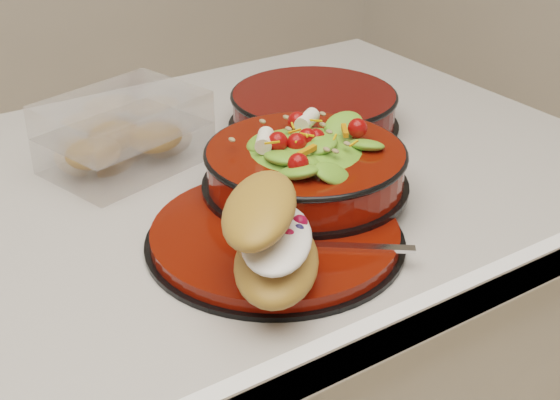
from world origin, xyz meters
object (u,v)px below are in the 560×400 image
dinner_plate (276,235)px  extra_bowl (314,108)px  salad_bowl (305,158)px  pastry_box (124,134)px  fork (336,246)px  croissant (273,238)px

dinner_plate → extra_bowl: (0.23, 0.24, 0.02)m
dinner_plate → extra_bowl: 0.33m
salad_bowl → pastry_box: (-0.14, 0.22, -0.01)m
fork → croissant: bearing=133.2°
fork → extra_bowl: (0.20, 0.31, 0.01)m
croissant → fork: (0.08, 0.01, -0.04)m
extra_bowl → pastry_box: bearing=172.5°
dinner_plate → salad_bowl: size_ratio=1.15×
salad_bowl → pastry_box: 0.26m
salad_bowl → fork: size_ratio=1.90×
croissant → salad_bowl: bearing=-7.5°
salad_bowl → pastry_box: salad_bowl is taller
croissant → extra_bowl: bearing=-4.2°
dinner_plate → croissant: croissant is taller
dinner_plate → salad_bowl: 0.12m
dinner_plate → croissant: 0.11m
dinner_plate → extra_bowl: size_ratio=1.15×
pastry_box → dinner_plate: bearing=-94.0°
fork → salad_bowl: bearing=15.7°
fork → extra_bowl: size_ratio=0.52×
fork → pastry_box: 0.36m
croissant → fork: croissant is taller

